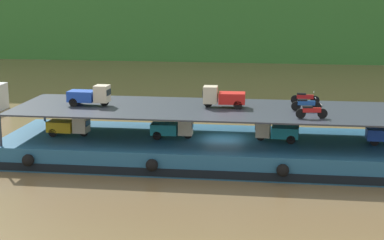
# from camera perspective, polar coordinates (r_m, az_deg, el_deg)

# --- Properties ---
(ground_plane) EXTENTS (400.00, 400.00, 0.00)m
(ground_plane) POSITION_cam_1_polar(r_m,az_deg,el_deg) (41.49, 2.83, -3.73)
(ground_plane) COLOR brown
(cargo_barge) EXTENTS (28.85, 9.04, 1.50)m
(cargo_barge) POSITION_cam_1_polar(r_m,az_deg,el_deg) (41.27, 2.84, -2.74)
(cargo_barge) COLOR #23567A
(cargo_barge) RESTS_ON ground
(cargo_rack) EXTENTS (27.25, 7.64, 2.00)m
(cargo_rack) POSITION_cam_1_polar(r_m,az_deg,el_deg) (40.69, 2.88, 0.94)
(cargo_rack) COLOR #2D333D
(cargo_rack) RESTS_ON cargo_barge
(mini_truck_lower_stern) EXTENTS (2.79, 1.29, 1.38)m
(mini_truck_lower_stern) POSITION_cam_1_polar(r_m,az_deg,el_deg) (42.56, -11.02, -0.50)
(mini_truck_lower_stern) COLOR gold
(mini_truck_lower_stern) RESTS_ON cargo_barge
(mini_truck_lower_aft) EXTENTS (2.78, 1.27, 1.38)m
(mini_truck_lower_aft) POSITION_cam_1_polar(r_m,az_deg,el_deg) (41.10, -1.74, -0.72)
(mini_truck_lower_aft) COLOR teal
(mini_truck_lower_aft) RESTS_ON cargo_barge
(mini_truck_lower_mid) EXTENTS (2.79, 1.30, 1.38)m
(mini_truck_lower_mid) POSITION_cam_1_polar(r_m,az_deg,el_deg) (40.65, 7.62, -0.97)
(mini_truck_lower_mid) COLOR teal
(mini_truck_lower_mid) RESTS_ON cargo_barge
(mini_truck_upper_stern) EXTENTS (2.78, 1.27, 1.38)m
(mini_truck_upper_stern) POSITION_cam_1_polar(r_m,az_deg,el_deg) (42.11, -9.21, 2.21)
(mini_truck_upper_stern) COLOR #1E47B7
(mini_truck_upper_stern) RESTS_ON cargo_rack
(mini_truck_upper_mid) EXTENTS (2.77, 1.26, 1.38)m
(mini_truck_upper_mid) POSITION_cam_1_polar(r_m,az_deg,el_deg) (41.03, 2.84, 2.10)
(mini_truck_upper_mid) COLOR red
(mini_truck_upper_mid) RESTS_ON cargo_rack
(motorcycle_upper_port) EXTENTS (1.90, 0.55, 0.87)m
(motorcycle_upper_port) POSITION_cam_1_polar(r_m,az_deg,el_deg) (38.24, 10.72, 0.76)
(motorcycle_upper_port) COLOR black
(motorcycle_upper_port) RESTS_ON cargo_rack
(motorcycle_upper_centre) EXTENTS (1.90, 0.55, 0.87)m
(motorcycle_upper_centre) POSITION_cam_1_polar(r_m,az_deg,el_deg) (40.48, 10.26, 1.41)
(motorcycle_upper_centre) COLOR black
(motorcycle_upper_centre) RESTS_ON cargo_rack
(motorcycle_upper_stbd) EXTENTS (1.90, 0.55, 0.87)m
(motorcycle_upper_stbd) POSITION_cam_1_polar(r_m,az_deg,el_deg) (42.74, 10.16, 1.97)
(motorcycle_upper_stbd) COLOR black
(motorcycle_upper_stbd) RESTS_ON cargo_rack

